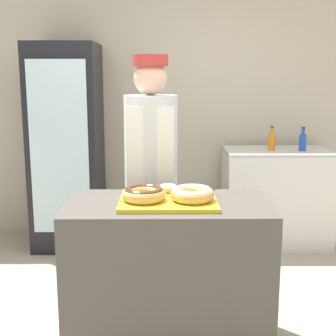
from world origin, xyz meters
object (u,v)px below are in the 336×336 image
chest_freezer (276,196)px  baker_person (151,174)px  donut_mini_center (168,188)px  brownie_back_right (182,189)px  donut_chocolate_glaze (144,193)px  bottle_blue (303,142)px  donut_light_glaze (192,193)px  beverage_fridge (67,147)px  bottle_orange (272,141)px  brownie_back_left (154,189)px  serving_tray (168,200)px

chest_freezer → baker_person: bearing=-135.6°
donut_mini_center → brownie_back_right: (0.08, 0.00, -0.01)m
donut_chocolate_glaze → brownie_back_right: donut_chocolate_glaze is taller
donut_chocolate_glaze → donut_mini_center: 0.24m
chest_freezer → donut_mini_center: bearing=-123.2°
bottle_blue → donut_light_glaze: bearing=-122.8°
beverage_fridge → bottle_orange: 1.90m
donut_mini_center → chest_freezer: bearing=56.8°
brownie_back_left → donut_chocolate_glaze: bearing=-104.0°
baker_person → beverage_fridge: bearing=125.8°
serving_tray → chest_freezer: 2.08m
bottle_blue → donut_chocolate_glaze: bearing=-128.6°
donut_mini_center → donut_light_glaze: bearing=-56.5°
brownie_back_left → chest_freezer: bearing=54.7°
bottle_orange → baker_person: bearing=-134.6°
donut_mini_center → chest_freezer: 1.96m
donut_light_glaze → bottle_orange: size_ratio=1.11×
serving_tray → donut_mini_center: 0.16m
donut_chocolate_glaze → donut_mini_center: size_ratio=2.09×
donut_light_glaze → brownie_back_right: donut_light_glaze is taller
donut_chocolate_glaze → bottle_blue: (1.38, 1.73, 0.05)m
donut_mini_center → bottle_orange: 1.84m
donut_light_glaze → brownie_back_left: donut_light_glaze is taller
baker_person → chest_freezer: baker_person is taller
donut_chocolate_glaze → baker_person: (0.02, 0.66, -0.03)m
donut_light_glaze → bottle_orange: bearing=64.6°
beverage_fridge → chest_freezer: 2.03m
donut_chocolate_glaze → bottle_orange: bottle_orange is taller
serving_tray → brownie_back_left: 0.18m
brownie_back_left → serving_tray: bearing=-62.0°
donut_chocolate_glaze → chest_freezer: 2.20m
baker_person → beverage_fridge: 1.39m
serving_tray → donut_chocolate_glaze: 0.15m
baker_person → bottle_blue: (1.36, 1.07, 0.08)m
chest_freezer → bottle_orange: size_ratio=4.45×
brownie_back_right → chest_freezer: 1.92m
serving_tray → chest_freezer: chest_freezer is taller
brownie_back_left → bottle_blue: bottle_blue is taller
brownie_back_left → bottle_orange: (1.05, 1.56, 0.07)m
serving_tray → donut_light_glaze: donut_light_glaze is taller
brownie_back_right → chest_freezer: brownie_back_right is taller
donut_chocolate_glaze → brownie_back_right: bearing=42.9°
donut_mini_center → bottle_blue: bottle_blue is taller
brownie_back_left → bottle_blue: size_ratio=0.37×
bottle_orange → bottle_blue: size_ratio=1.01×
serving_tray → bottle_blue: bottle_blue is taller
bottle_orange → bottle_blue: (0.28, -0.03, -0.00)m
brownie_back_right → brownie_back_left: bearing=180.0°
brownie_back_left → baker_person: (-0.03, 0.46, -0.01)m
serving_tray → baker_person: bearing=100.6°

